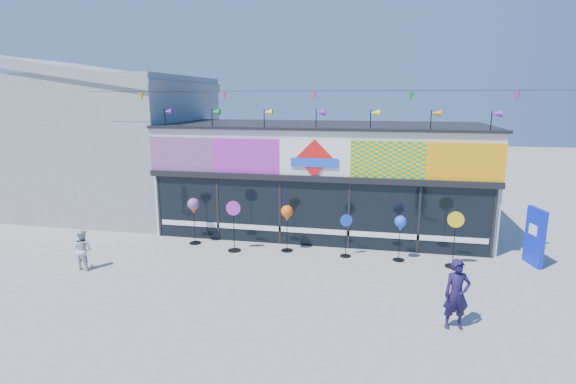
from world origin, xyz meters
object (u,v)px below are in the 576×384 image
(spinner_2, at_px, (287,215))
(spinner_1, at_px, (234,225))
(spinner_5, at_px, (454,238))
(spinner_4, at_px, (400,225))
(child, at_px, (83,249))
(spinner_3, at_px, (346,234))
(adult_man, at_px, (457,294))
(blue_sign, at_px, (535,237))
(spinner_0, at_px, (194,207))

(spinner_2, bearing_deg, spinner_1, -168.11)
(spinner_2, bearing_deg, spinner_5, -4.25)
(spinner_4, xyz_separation_m, child, (-9.36, -2.70, -0.57))
(spinner_3, relative_size, adult_man, 0.88)
(spinner_2, xyz_separation_m, spinner_3, (1.98, -0.14, -0.52))
(spinner_1, distance_m, child, 4.67)
(spinner_3, bearing_deg, blue_sign, 4.53)
(spinner_1, height_order, spinner_4, spinner_1)
(spinner_0, bearing_deg, adult_man, -28.43)
(spinner_0, bearing_deg, spinner_2, -1.85)
(spinner_0, relative_size, spinner_4, 1.12)
(blue_sign, xyz_separation_m, spinner_1, (-9.47, -0.68, 0.01))
(spinner_0, distance_m, child, 3.83)
(spinner_4, relative_size, adult_man, 0.92)
(spinner_0, bearing_deg, spinner_4, -2.17)
(spinner_2, bearing_deg, adult_man, -42.02)
(blue_sign, distance_m, spinner_2, 7.74)
(spinner_1, xyz_separation_m, child, (-3.94, -2.49, -0.30))
(spinner_1, xyz_separation_m, spinner_2, (1.74, 0.37, 0.35))
(blue_sign, height_order, spinner_4, blue_sign)
(spinner_1, height_order, spinner_5, spinner_5)
(spinner_1, height_order, spinner_3, spinner_1)
(blue_sign, distance_m, spinner_4, 4.09)
(blue_sign, xyz_separation_m, spinner_0, (-11.09, -0.21, 0.42))
(spinner_0, xyz_separation_m, spinner_1, (1.62, -0.48, -0.40))
(spinner_5, bearing_deg, spinner_2, 175.75)
(spinner_2, distance_m, spinner_3, 2.06)
(child, bearing_deg, spinner_3, -153.50)
(spinner_0, height_order, spinner_2, spinner_0)
(spinner_3, relative_size, child, 1.15)
(child, bearing_deg, spinner_1, -140.72)
(spinner_2, distance_m, spinner_5, 5.30)
(spinner_2, distance_m, adult_man, 6.44)
(spinner_1, distance_m, spinner_3, 3.74)
(spinner_2, relative_size, spinner_4, 1.07)
(spinner_5, height_order, adult_man, spinner_5)
(spinner_0, relative_size, spinner_1, 0.95)
(spinner_3, distance_m, spinner_4, 1.75)
(spinner_4, bearing_deg, spinner_5, -8.31)
(blue_sign, distance_m, child, 13.78)
(spinner_2, relative_size, spinner_5, 0.91)
(spinner_1, relative_size, child, 1.41)
(blue_sign, relative_size, spinner_0, 1.09)
(spinner_3, xyz_separation_m, spinner_4, (1.69, -0.02, 0.43))
(spinner_0, height_order, spinner_4, spinner_0)
(adult_man, bearing_deg, child, 159.12)
(spinner_2, bearing_deg, spinner_0, 178.15)
(spinner_3, xyz_separation_m, spinner_5, (3.29, -0.25, 0.17))
(spinner_0, distance_m, spinner_5, 8.66)
(spinner_5, bearing_deg, spinner_1, 179.80)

